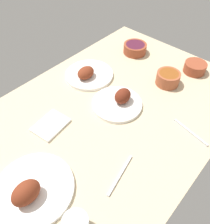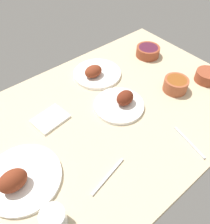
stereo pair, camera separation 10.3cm
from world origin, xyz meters
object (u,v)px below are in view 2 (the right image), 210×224
Objects in this scene: bowl_pasta at (207,76)px; spoon_loose at (189,142)px; water_tumbler at (54,219)px; plate_far_side at (20,179)px; bowl_onions at (148,51)px; plate_near_viewer at (96,73)px; folded_napkin at (50,119)px; bowl_soup at (176,84)px; fork_loose at (108,176)px; plate_center_main at (121,103)px.

spoon_loose is (39.12, 18.85, -2.56)cm from bowl_pasta.
plate_far_side is at bearing -84.33° from water_tumbler.
bowl_onions is at bearing -79.14° from bowl_pasta.
plate_near_viewer is 1.74× the size of folded_napkin.
water_tumbler is (78.82, 16.61, 0.43)cm from bowl_soup.
water_tumbler is (90.33, 45.87, 0.92)cm from bowl_onions.
plate_near_viewer is 1.46× the size of spoon_loose.
fork_loose is (67.27, 44.14, -2.60)cm from bowl_onions.
plate_center_main is 2.94× the size of water_tumbler.
bowl_soup is at bearing 177.61° from plate_far_side.
plate_center_main reaches higher than spoon_loose.
fork_loose is at bearing 40.60° from plate_center_main.
plate_near_viewer is 2.14× the size of bowl_soup.
plate_center_main is 2.02× the size of bowl_pasta.
bowl_onions is 1.16× the size of bowl_pasta.
plate_near_viewer is at bearing -43.51° from bowl_pasta.
plate_center_main is 1.28× the size of fork_loose.
bowl_onions reaches higher than spoon_loose.
bowl_soup is (-23.12, 33.58, 1.71)cm from plate_near_viewer.
bowl_pasta is at bearing 136.49° from plate_near_viewer.
folded_napkin is at bearing -24.49° from plate_center_main.
plate_center_main is 1.74× the size of bowl_onions.
fork_loose is (-23.06, -1.74, -3.52)cm from water_tumbler.
bowl_pasta is (-99.01, 9.01, 0.74)cm from plate_far_side.
bowl_onions is 0.77× the size of spoon_loose.
water_tumbler is 0.44× the size of fork_loose.
plate_center_main is 44.85cm from bowl_onions.
bowl_soup is 19.06cm from bowl_pasta.
fork_loose and spoon_loose have the same top height.
plate_center_main is 0.92× the size of plate_near_viewer.
plate_far_side is at bearing -103.93° from spoon_loose.
bowl_pasta is at bearing 174.80° from plate_far_side.
spoon_loose is at bearing 155.05° from plate_far_side.
water_tumbler reaches higher than bowl_pasta.
water_tumbler is 0.46× the size of spoon_loose.
bowl_soup is at bearing -17.22° from bowl_pasta.
plate_near_viewer is at bearing -152.36° from plate_far_side.
bowl_soup reaches higher than fork_loose.
plate_far_side reaches higher than bowl_onions.
folded_napkin is 37.02cm from fork_loose.
plate_center_main is 56.50cm from water_tumbler.
plate_center_main is 52.76cm from plate_far_side.
folded_napkin is at bearing 5.91° from bowl_onions.
bowl_onions is at bearing -152.64° from plate_center_main.
plate_center_main is 1.98× the size of bowl_soup.
water_tumbler reaches higher than bowl_onions.
folded_napkin is at bearing -20.04° from bowl_pasta.
folded_napkin is (-21.01, -38.70, -3.32)cm from water_tumbler.
bowl_onions is 1.69× the size of water_tumbler.
bowl_pasta is at bearing 162.92° from plate_center_main.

